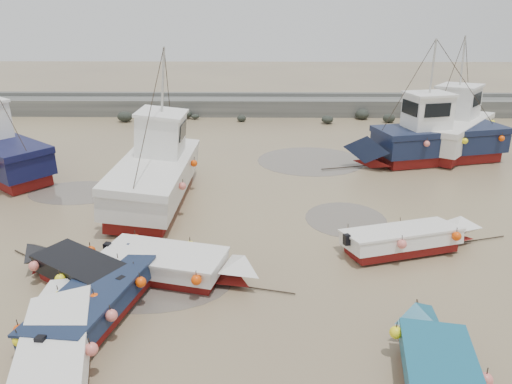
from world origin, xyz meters
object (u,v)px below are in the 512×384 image
dinghy_4 (76,266)px  dinghy_5 (175,262)px  cabin_boat_1 (155,168)px  cabin_boat_2 (429,137)px  dinghy_1 (102,293)px  person (177,191)px  dinghy_0 (60,338)px  dinghy_2 (438,366)px  dinghy_3 (412,237)px  cabin_boat_3 (454,127)px

dinghy_4 → dinghy_5: (2.86, 0.31, -0.01)m
cabin_boat_1 → cabin_boat_2: size_ratio=1.08×
dinghy_1 → person: (0.47, 9.25, -0.54)m
cabin_boat_1 → dinghy_5: bearing=-73.0°
dinghy_0 → person: size_ratio=3.40×
dinghy_0 → cabin_boat_2: size_ratio=0.62×
dinghy_0 → person: 11.24m
dinghy_1 → person: size_ratio=3.51×
dinghy_1 → person: 9.28m
cabin_boat_1 → dinghy_0: bearing=-89.6°
dinghy_2 → dinghy_4: 10.14m
person → dinghy_4: bearing=79.5°
dinghy_0 → person: (0.86, 11.19, -0.54)m
dinghy_5 → cabin_boat_1: cabin_boat_1 is taller
dinghy_0 → dinghy_3: same height
dinghy_3 → cabin_boat_2: bearing=143.2°
dinghy_1 → dinghy_2: (8.04, -2.79, 0.02)m
dinghy_2 → dinghy_1: bearing=170.3°
dinghy_1 → cabin_boat_3: bearing=59.8°
cabin_boat_3 → person: size_ratio=4.82×
dinghy_1 → cabin_boat_2: cabin_boat_2 is taller
dinghy_3 → dinghy_4: (-10.44, -2.19, 0.01)m
dinghy_4 → person: bearing=22.9°
dinghy_4 → person: 8.05m
cabin_boat_1 → dinghy_1: bearing=-87.1°
dinghy_0 → cabin_boat_2: 20.66m
dinghy_3 → person: dinghy_3 is taller
dinghy_0 → cabin_boat_1: (0.12, 10.48, 0.78)m
dinghy_4 → dinghy_5: 2.88m
dinghy_0 → dinghy_5: 4.19m
dinghy_1 → dinghy_2: bearing=-6.3°
person → cabin_boat_3: bearing=-153.3°
cabin_boat_2 → person: bearing=95.5°
cabin_boat_2 → cabin_boat_3: size_ratio=1.13×
dinghy_2 → dinghy_4: size_ratio=1.11×
cabin_boat_2 → person: size_ratio=5.47×
person → cabin_boat_1: bearing=45.6°
cabin_boat_1 → cabin_boat_2: 14.21m
dinghy_0 → cabin_boat_3: 23.78m
dinghy_2 → person: (-7.58, 12.04, -0.56)m
dinghy_2 → person: size_ratio=2.99×
dinghy_0 → person: dinghy_0 is taller
cabin_boat_2 → person: (-12.45, -4.59, -1.35)m
dinghy_3 → cabin_boat_1: bearing=-134.7°
dinghy_5 → cabin_boat_3: bearing=151.4°
dinghy_3 → dinghy_5: size_ratio=1.02×
dinghy_2 → cabin_boat_2: (4.87, 16.63, 0.79)m
cabin_boat_1 → cabin_boat_2: same height
dinghy_4 → dinghy_1: bearing=-104.7°
cabin_boat_2 → dinghy_5: bearing=122.4°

